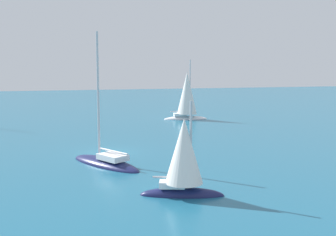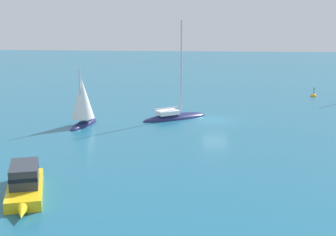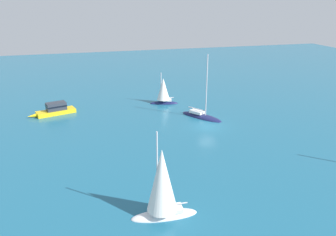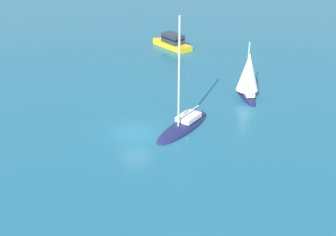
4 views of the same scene
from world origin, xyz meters
name	(u,v)px [view 1 (image 1 of 4)]	position (x,y,z in m)	size (l,w,h in m)	color
ground_plane	(109,153)	(0.00, 0.00, 0.00)	(160.00, 160.00, 0.00)	#1E607F
yacht	(183,161)	(13.11, 3.25, 2.09)	(2.77, 5.21, 6.19)	#191E4C
ketch	(187,98)	(-19.55, 12.16, 2.91)	(2.84, 6.01, 8.48)	white
sailboat	(106,163)	(4.29, -0.64, 0.15)	(7.40, 5.87, 10.71)	#191E4C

